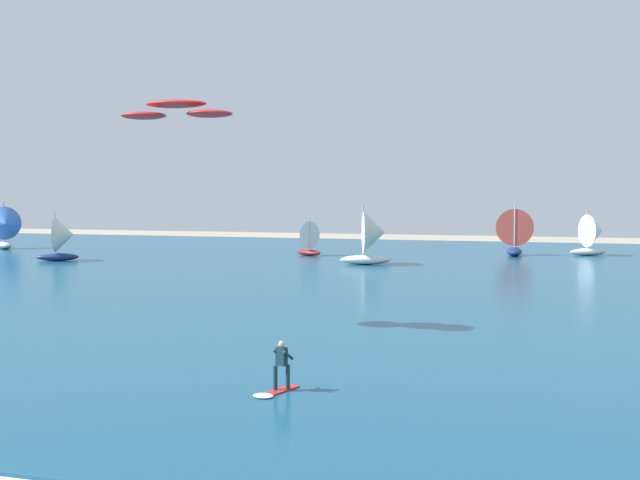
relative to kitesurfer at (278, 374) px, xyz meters
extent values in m
cube|color=navy|center=(1.13, 36.40, -0.65)|extent=(160.00, 90.00, 0.10)
cube|color=red|center=(0.06, 0.18, -0.58)|extent=(0.88, 1.47, 0.05)
cylinder|color=#143338|center=(-0.11, 0.05, -0.15)|extent=(0.14, 0.14, 0.80)
cylinder|color=#143338|center=(0.24, 0.31, -0.15)|extent=(0.14, 0.14, 0.80)
cube|color=#143338|center=(0.06, 0.18, 0.55)|extent=(0.41, 0.33, 0.60)
sphere|color=beige|center=(0.06, 0.18, 0.96)|extent=(0.22, 0.22, 0.22)
cylinder|color=#143338|center=(-0.12, 0.33, 0.60)|extent=(0.25, 0.50, 0.39)
cylinder|color=#143338|center=(0.30, 0.18, 0.60)|extent=(0.25, 0.50, 0.39)
ellipsoid|color=white|center=(-0.25, -0.71, -0.56)|extent=(0.86, 0.80, 0.08)
ellipsoid|color=red|center=(-8.72, 10.09, 10.24)|extent=(3.10, 1.88, 0.36)
ellipsoid|color=red|center=(-10.46, 10.07, 9.72)|extent=(2.28, 1.87, 0.36)
ellipsoid|color=red|center=(-6.97, 10.11, 9.72)|extent=(2.28, 1.87, 0.36)
ellipsoid|color=navy|center=(5.80, 58.27, -0.17)|extent=(1.76, 4.69, 0.87)
cylinder|color=silver|center=(5.81, 58.05, 2.58)|extent=(0.14, 0.14, 4.63)
cone|color=#D84C3F|center=(5.77, 59.06, 2.35)|extent=(3.96, 2.17, 3.89)
ellipsoid|color=white|center=(13.25, 60.49, -0.22)|extent=(4.26, 3.15, 0.77)
cylinder|color=silver|center=(13.08, 60.40, 2.20)|extent=(0.13, 0.13, 4.08)
cone|color=white|center=(13.87, 60.82, 2.00)|extent=(3.18, 3.87, 3.43)
ellipsoid|color=navy|center=(-36.46, 39.45, -0.23)|extent=(4.21, 2.88, 0.75)
cylinder|color=silver|center=(-36.63, 39.38, 2.15)|extent=(0.13, 0.13, 4.00)
cone|color=silver|center=(-35.83, 39.73, 1.95)|extent=(2.96, 3.78, 3.36)
ellipsoid|color=silver|center=(-52.48, 51.76, -0.16)|extent=(4.42, 4.51, 0.88)
cylinder|color=silver|center=(-52.63, 51.92, 2.63)|extent=(0.15, 0.15, 4.70)
cone|color=#3F72CC|center=(-51.92, 51.18, 2.39)|extent=(4.27, 4.22, 3.95)
ellipsoid|color=maroon|center=(-14.95, 52.23, -0.28)|extent=(3.55, 2.74, 0.64)
cylinder|color=silver|center=(-14.81, 52.15, 1.75)|extent=(0.11, 0.11, 3.43)
cone|color=white|center=(-15.46, 52.53, 1.58)|extent=(2.74, 3.24, 2.88)
ellipsoid|color=white|center=(-7.03, 44.13, -0.17)|extent=(4.92, 2.92, 0.87)
cylinder|color=silver|center=(-7.24, 44.07, 2.60)|extent=(0.15, 0.15, 4.65)
cone|color=silver|center=(-6.27, 44.37, 2.36)|extent=(3.11, 4.34, 3.91)
camera|label=1|loc=(8.15, -23.10, 5.94)|focal=42.29mm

